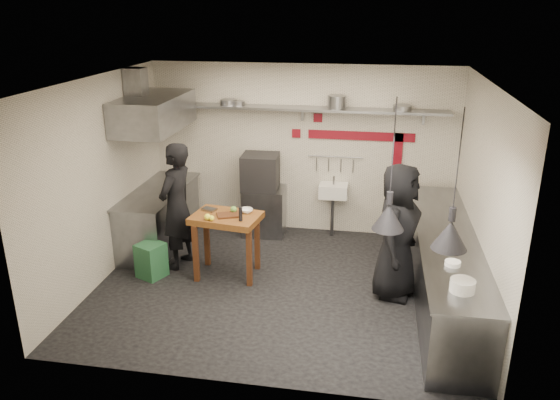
% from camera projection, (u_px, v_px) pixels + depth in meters
% --- Properties ---
extents(floor, '(5.00, 5.00, 0.00)m').
position_uv_depth(floor, '(281.00, 286.00, 7.55)').
color(floor, black).
rests_on(floor, ground).
extents(ceiling, '(5.00, 5.00, 0.00)m').
position_uv_depth(ceiling, '(281.00, 81.00, 6.60)').
color(ceiling, silver).
rests_on(ceiling, floor).
extents(wall_back, '(5.00, 0.04, 2.80)m').
position_uv_depth(wall_back, '(302.00, 150.00, 9.02)').
color(wall_back, beige).
rests_on(wall_back, floor).
extents(wall_front, '(5.00, 0.04, 2.80)m').
position_uv_depth(wall_front, '(243.00, 261.00, 5.13)').
color(wall_front, beige).
rests_on(wall_front, floor).
extents(wall_left, '(0.04, 4.20, 2.80)m').
position_uv_depth(wall_left, '(101.00, 180.00, 7.48)').
color(wall_left, beige).
rests_on(wall_left, floor).
extents(wall_right, '(0.04, 4.20, 2.80)m').
position_uv_depth(wall_right, '(482.00, 202.00, 6.67)').
color(wall_right, beige).
rests_on(wall_right, floor).
extents(red_band_horiz, '(1.70, 0.02, 0.14)m').
position_uv_depth(red_band_horiz, '(361.00, 136.00, 8.75)').
color(red_band_horiz, maroon).
rests_on(red_band_horiz, wall_back).
extents(red_band_vert, '(0.14, 0.02, 1.10)m').
position_uv_depth(red_band_vert, '(397.00, 166.00, 8.82)').
color(red_band_vert, maroon).
rests_on(red_band_vert, wall_back).
extents(red_tile_a, '(0.14, 0.02, 0.14)m').
position_uv_depth(red_tile_a, '(318.00, 118.00, 8.77)').
color(red_tile_a, maroon).
rests_on(red_tile_a, wall_back).
extents(red_tile_b, '(0.14, 0.02, 0.14)m').
position_uv_depth(red_tile_b, '(296.00, 133.00, 8.92)').
color(red_tile_b, maroon).
rests_on(red_tile_b, wall_back).
extents(back_shelf, '(4.60, 0.34, 0.04)m').
position_uv_depth(back_shelf, '(301.00, 109.00, 8.61)').
color(back_shelf, slate).
rests_on(back_shelf, wall_back).
extents(shelf_bracket_left, '(0.04, 0.06, 0.24)m').
position_uv_depth(shelf_bracket_left, '(190.00, 109.00, 9.09)').
color(shelf_bracket_left, slate).
rests_on(shelf_bracket_left, wall_back).
extents(shelf_bracket_mid, '(0.04, 0.06, 0.24)m').
position_uv_depth(shelf_bracket_mid, '(303.00, 113.00, 8.78)').
color(shelf_bracket_mid, slate).
rests_on(shelf_bracket_mid, wall_back).
extents(shelf_bracket_right, '(0.04, 0.06, 0.24)m').
position_uv_depth(shelf_bracket_right, '(424.00, 117.00, 8.47)').
color(shelf_bracket_right, slate).
rests_on(shelf_bracket_right, wall_back).
extents(pan_far_left, '(0.32, 0.32, 0.09)m').
position_uv_depth(pan_far_left, '(229.00, 102.00, 8.78)').
color(pan_far_left, slate).
rests_on(pan_far_left, back_shelf).
extents(pan_mid_left, '(0.29, 0.29, 0.07)m').
position_uv_depth(pan_mid_left, '(238.00, 103.00, 8.76)').
color(pan_mid_left, slate).
rests_on(pan_mid_left, back_shelf).
extents(stock_pot, '(0.36, 0.36, 0.20)m').
position_uv_depth(stock_pot, '(337.00, 102.00, 8.48)').
color(stock_pot, slate).
rests_on(stock_pot, back_shelf).
extents(pan_right, '(0.37, 0.37, 0.08)m').
position_uv_depth(pan_right, '(402.00, 108.00, 8.34)').
color(pan_right, slate).
rests_on(pan_right, back_shelf).
extents(oven_stand, '(0.71, 0.65, 0.80)m').
position_uv_depth(oven_stand, '(265.00, 211.00, 9.17)').
color(oven_stand, slate).
rests_on(oven_stand, floor).
extents(combi_oven, '(0.61, 0.57, 0.58)m').
position_uv_depth(combi_oven, '(260.00, 172.00, 8.91)').
color(combi_oven, black).
rests_on(combi_oven, oven_stand).
extents(oven_door, '(0.55, 0.06, 0.46)m').
position_uv_depth(oven_door, '(257.00, 176.00, 8.69)').
color(oven_door, maroon).
rests_on(oven_door, combi_oven).
extents(oven_glass, '(0.39, 0.03, 0.34)m').
position_uv_depth(oven_glass, '(258.00, 176.00, 8.68)').
color(oven_glass, black).
rests_on(oven_glass, oven_door).
extents(hand_sink, '(0.46, 0.34, 0.22)m').
position_uv_depth(hand_sink, '(333.00, 191.00, 8.97)').
color(hand_sink, white).
rests_on(hand_sink, wall_back).
extents(sink_tap, '(0.03, 0.03, 0.14)m').
position_uv_depth(sink_tap, '(334.00, 180.00, 8.91)').
color(sink_tap, slate).
rests_on(sink_tap, hand_sink).
extents(sink_drain, '(0.06, 0.06, 0.66)m').
position_uv_depth(sink_drain, '(332.00, 216.00, 9.09)').
color(sink_drain, slate).
rests_on(sink_drain, floor).
extents(utensil_rail, '(0.90, 0.02, 0.02)m').
position_uv_depth(utensil_rail, '(335.00, 157.00, 8.92)').
color(utensil_rail, slate).
rests_on(utensil_rail, wall_back).
extents(counter_right, '(0.70, 3.80, 0.90)m').
position_uv_depth(counter_right, '(444.00, 269.00, 7.05)').
color(counter_right, slate).
rests_on(counter_right, floor).
extents(counter_right_top, '(0.76, 3.90, 0.03)m').
position_uv_depth(counter_right_top, '(448.00, 236.00, 6.89)').
color(counter_right_top, slate).
rests_on(counter_right_top, counter_right).
extents(plate_stack, '(0.33, 0.33, 0.13)m').
position_uv_depth(plate_stack, '(462.00, 286.00, 5.51)').
color(plate_stack, white).
rests_on(plate_stack, counter_right_top).
extents(small_bowl_right, '(0.22, 0.22, 0.05)m').
position_uv_depth(small_bowl_right, '(453.00, 263.00, 6.08)').
color(small_bowl_right, white).
rests_on(small_bowl_right, counter_right_top).
extents(counter_left, '(0.70, 1.90, 0.90)m').
position_uv_depth(counter_left, '(159.00, 218.00, 8.72)').
color(counter_left, slate).
rests_on(counter_left, floor).
extents(counter_left_top, '(0.76, 2.00, 0.03)m').
position_uv_depth(counter_left_top, '(157.00, 191.00, 8.56)').
color(counter_left_top, slate).
rests_on(counter_left_top, counter_left).
extents(extractor_hood, '(0.78, 1.60, 0.50)m').
position_uv_depth(extractor_hood, '(154.00, 113.00, 8.13)').
color(extractor_hood, slate).
rests_on(extractor_hood, ceiling).
extents(hood_duct, '(0.28, 0.28, 0.50)m').
position_uv_depth(hood_duct, '(136.00, 85.00, 8.04)').
color(hood_duct, slate).
rests_on(hood_duct, ceiling).
extents(green_bin, '(0.45, 0.45, 0.50)m').
position_uv_depth(green_bin, '(151.00, 260.00, 7.74)').
color(green_bin, '#235934').
rests_on(green_bin, floor).
extents(prep_table, '(1.00, 0.77, 0.92)m').
position_uv_depth(prep_table, '(227.00, 245.00, 7.72)').
color(prep_table, brown).
rests_on(prep_table, floor).
extents(cutting_board, '(0.37, 0.32, 0.02)m').
position_uv_depth(cutting_board, '(228.00, 215.00, 7.52)').
color(cutting_board, '#4B2613').
rests_on(cutting_board, prep_table).
extents(pepper_mill, '(0.06, 0.06, 0.20)m').
position_uv_depth(pepper_mill, '(241.00, 214.00, 7.32)').
color(pepper_mill, black).
rests_on(pepper_mill, prep_table).
extents(lemon_a, '(0.12, 0.12, 0.09)m').
position_uv_depth(lemon_a, '(207.00, 217.00, 7.38)').
color(lemon_a, '#FFF92D').
rests_on(lemon_a, prep_table).
extents(lemon_b, '(0.08, 0.08, 0.07)m').
position_uv_depth(lemon_b, '(212.00, 218.00, 7.35)').
color(lemon_b, '#FFF92D').
rests_on(lemon_b, prep_table).
extents(veg_ball, '(0.11, 0.11, 0.09)m').
position_uv_depth(veg_ball, '(234.00, 209.00, 7.62)').
color(veg_ball, '#5D943A').
rests_on(veg_ball, prep_table).
extents(steel_tray, '(0.23, 0.19, 0.03)m').
position_uv_depth(steel_tray, '(209.00, 209.00, 7.72)').
color(steel_tray, slate).
rests_on(steel_tray, prep_table).
extents(bowl, '(0.23, 0.23, 0.06)m').
position_uv_depth(bowl, '(247.00, 211.00, 7.64)').
color(bowl, white).
rests_on(bowl, prep_table).
extents(heat_lamp_near, '(0.41, 0.41, 1.45)m').
position_uv_depth(heat_lamp_near, '(392.00, 166.00, 5.73)').
color(heat_lamp_near, black).
rests_on(heat_lamp_near, ceiling).
extents(heat_lamp_far, '(0.41, 0.41, 1.41)m').
position_uv_depth(heat_lamp_far, '(456.00, 181.00, 5.18)').
color(heat_lamp_far, black).
rests_on(heat_lamp_far, ceiling).
extents(chef_left, '(0.59, 0.76, 1.87)m').
position_uv_depth(chef_left, '(177.00, 206.00, 7.85)').
color(chef_left, black).
rests_on(chef_left, floor).
extents(chef_right, '(0.81, 1.02, 1.82)m').
position_uv_depth(chef_right, '(397.00, 232.00, 7.04)').
color(chef_right, black).
rests_on(chef_right, floor).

